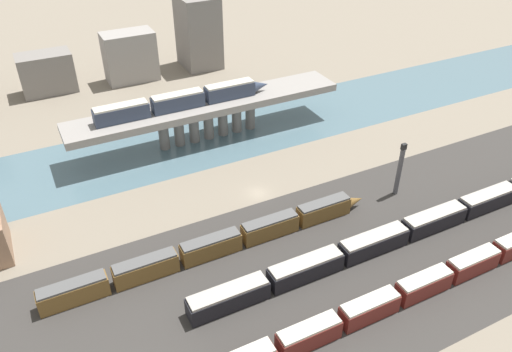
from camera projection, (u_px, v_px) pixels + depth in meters
ground_plane at (258, 193)px, 100.76m from camera, size 400.00×400.00×0.00m
railbed_yard at (323, 268)px, 83.00m from camera, size 280.00×42.00×0.01m
river_water at (209, 137)px, 119.75m from camera, size 320.00×25.70×0.01m
bridge at (208, 109)px, 115.61m from camera, size 65.02×9.91×9.23m
train_on_bridge at (185, 100)px, 111.62m from camera, size 41.28×3.18×3.62m
train_yard_near at (429, 282)px, 78.01m from camera, size 75.80×2.74×3.55m
train_yard_mid at (441, 218)px, 91.43m from camera, size 99.49×3.17×3.54m
train_yard_far at (217, 245)px, 85.15m from camera, size 59.76×2.64×3.72m
signal_tower at (399, 170)px, 97.63m from camera, size 1.00×0.95×11.51m
city_block_left at (47, 73)px, 138.62m from camera, size 14.35×8.33×11.10m
city_block_center at (130, 57)px, 144.81m from camera, size 14.61×8.30×14.26m
city_block_right at (198, 32)px, 152.39m from camera, size 10.89×13.17×21.45m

